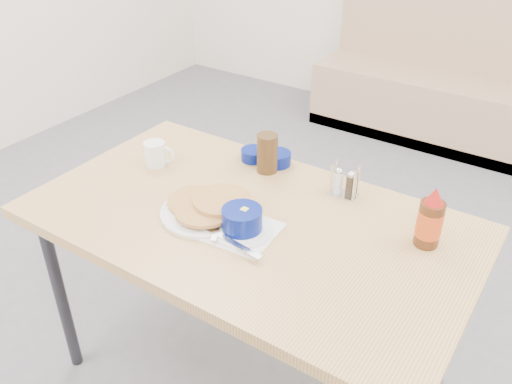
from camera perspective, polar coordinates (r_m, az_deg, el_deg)
The scene contains 11 objects.
booth_bench at distance 4.02m, azimuth 20.42°, elevation 9.99°, with size 1.90×0.56×1.22m.
dining_table at distance 1.74m, azimuth -0.80°, elevation -4.31°, with size 1.40×0.80×0.76m.
pancake_plate at distance 1.72m, azimuth -5.27°, elevation -1.66°, with size 0.28×0.28×0.05m.
coffee_mug at distance 2.00m, azimuth -10.47°, elevation 4.00°, with size 0.11×0.08×0.09m.
grits_setting at distance 1.62m, azimuth -1.49°, elevation -3.25°, with size 0.23×0.21×0.08m.
creamer_bowl at distance 1.99m, azimuth 2.22°, elevation 3.54°, with size 0.10×0.10×0.05m.
butter_bowl at distance 2.01m, azimuth -0.26°, elevation 3.95°, with size 0.09×0.09×0.04m.
amber_tumbler at distance 1.92m, azimuth 1.19°, elevation 4.11°, with size 0.08×0.08×0.14m, color #3F2A14.
condiment_caddy at distance 1.82m, azimuth 9.27°, elevation 0.78°, with size 0.10×0.06×0.11m.
syrup_bottle at distance 1.62m, azimuth 17.84°, elevation -2.88°, with size 0.07×0.07×0.19m.
sugar_wrapper at distance 1.80m, azimuth -2.34°, elevation -0.62°, with size 0.04×0.03×0.00m, color #EE724F.
Camera 1 is at (0.80, -0.90, 1.73)m, focal length 38.00 mm.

